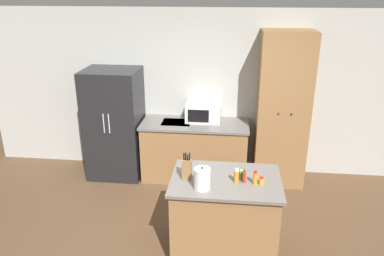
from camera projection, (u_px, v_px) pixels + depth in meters
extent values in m
cube|color=#B2B2AD|center=(205.00, 93.00, 5.95)|extent=(7.20, 0.06, 2.60)
cube|color=black|center=(115.00, 124.00, 5.89)|extent=(0.84, 0.72, 1.72)
cylinder|color=silver|center=(104.00, 123.00, 5.50)|extent=(0.02, 0.02, 0.30)
cylinder|color=silver|center=(109.00, 124.00, 5.49)|extent=(0.02, 0.02, 0.30)
cube|color=olive|center=(195.00, 151.00, 5.93)|extent=(1.61, 0.68, 0.88)
cube|color=slate|center=(195.00, 124.00, 5.76)|extent=(1.65, 0.72, 0.03)
cube|color=#9EA0A3|center=(176.00, 122.00, 5.79)|extent=(0.44, 0.34, 0.01)
cube|color=olive|center=(282.00, 110.00, 5.57)|extent=(0.75, 0.60, 2.32)
sphere|color=black|center=(279.00, 114.00, 5.27)|extent=(0.02, 0.02, 0.02)
sphere|color=black|center=(292.00, 114.00, 5.25)|extent=(0.02, 0.02, 0.02)
cube|color=olive|center=(225.00, 216.00, 4.27)|extent=(1.15, 0.79, 0.89)
cube|color=slate|center=(226.00, 180.00, 4.11)|extent=(1.21, 0.85, 0.03)
cube|color=white|center=(204.00, 112.00, 5.81)|extent=(0.53, 0.39, 0.28)
cube|color=black|center=(198.00, 116.00, 5.64)|extent=(0.32, 0.01, 0.19)
cube|color=olive|center=(187.00, 169.00, 4.06)|extent=(0.10, 0.07, 0.23)
cylinder|color=black|center=(184.00, 157.00, 4.01)|extent=(0.02, 0.02, 0.08)
cylinder|color=black|center=(186.00, 156.00, 4.00)|extent=(0.02, 0.02, 0.09)
cylinder|color=black|center=(188.00, 158.00, 4.00)|extent=(0.02, 0.02, 0.06)
cylinder|color=black|center=(190.00, 157.00, 4.00)|extent=(0.02, 0.02, 0.08)
cylinder|color=orange|center=(255.00, 179.00, 3.97)|extent=(0.05, 0.05, 0.13)
cylinder|color=red|center=(255.00, 172.00, 3.94)|extent=(0.03, 0.03, 0.03)
cylinder|color=#337033|center=(242.00, 176.00, 4.07)|extent=(0.06, 0.06, 0.09)
cylinder|color=#E5DB4C|center=(242.00, 171.00, 4.05)|extent=(0.05, 0.05, 0.02)
cylinder|color=#B2281E|center=(244.00, 177.00, 4.01)|extent=(0.04, 0.04, 0.13)
cylinder|color=#286628|center=(244.00, 171.00, 3.98)|extent=(0.03, 0.03, 0.03)
cylinder|color=orange|center=(236.00, 177.00, 4.00)|extent=(0.05, 0.05, 0.14)
cylinder|color=silver|center=(237.00, 170.00, 3.97)|extent=(0.04, 0.04, 0.03)
cylinder|color=gold|center=(261.00, 181.00, 3.98)|extent=(0.06, 0.06, 0.07)
cylinder|color=red|center=(262.00, 178.00, 3.96)|extent=(0.04, 0.04, 0.02)
cylinder|color=white|center=(202.00, 179.00, 3.87)|extent=(0.17, 0.17, 0.23)
sphere|color=#262628|center=(202.00, 168.00, 3.82)|extent=(0.02, 0.02, 0.02)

